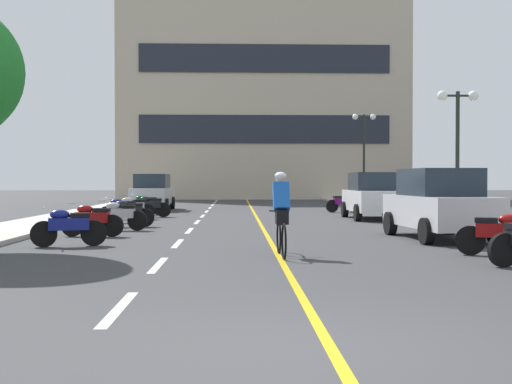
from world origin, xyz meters
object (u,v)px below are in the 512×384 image
(parked_car_far, at_px, (152,192))
(motorcycle_11, at_px, (343,202))
(motorcycle_3, at_px, (68,226))
(street_lamp_far, at_px, (364,138))
(parked_car_mid, at_px, (373,196))
(motorcycle_10, at_px, (145,204))
(motorcycle_7, at_px, (122,210))
(cyclist_rider, at_px, (281,212))
(street_lamp_mid, at_px, (458,124))
(motorcycle_4, at_px, (92,219))
(motorcycle_9, at_px, (150,206))
(motorcycle_2, at_px, (500,233))
(motorcycle_6, at_px, (128,212))
(motorcycle_5, at_px, (119,215))
(parked_car_near, at_px, (439,204))
(motorcycle_8, at_px, (132,207))

(parked_car_far, height_order, motorcycle_11, parked_car_far)
(motorcycle_3, bearing_deg, street_lamp_far, 65.07)
(parked_car_mid, bearing_deg, motorcycle_10, 160.74)
(motorcycle_7, bearing_deg, cyclist_rider, -64.50)
(street_lamp_mid, bearing_deg, parked_car_far, 139.89)
(motorcycle_4, xyz_separation_m, motorcycle_9, (0.36, 9.25, 0.00))
(motorcycle_2, relative_size, motorcycle_7, 0.99)
(street_lamp_mid, relative_size, motorcycle_6, 2.68)
(parked_car_mid, xyz_separation_m, motorcycle_4, (-9.21, -7.68, -0.44))
(motorcycle_3, distance_m, motorcycle_9, 11.89)
(motorcycle_5, bearing_deg, cyclist_rider, -57.09)
(parked_car_near, relative_size, motorcycle_7, 2.63)
(motorcycle_9, distance_m, motorcycle_11, 9.41)
(parked_car_far, relative_size, motorcycle_7, 2.58)
(parked_car_near, distance_m, motorcycle_10, 15.05)
(motorcycle_2, xyz_separation_m, motorcycle_11, (-0.20, 17.90, 0.00))
(street_lamp_mid, xyz_separation_m, motorcycle_8, (-11.82, 2.41, -3.04))
(parked_car_near, xyz_separation_m, motorcycle_8, (-9.22, 8.67, -0.44))
(motorcycle_7, height_order, cyclist_rider, cyclist_rider)
(parked_car_near, bearing_deg, motorcycle_3, -169.75)
(street_lamp_far, height_order, motorcycle_8, street_lamp_far)
(parked_car_mid, distance_m, motorcycle_9, 9.00)
(motorcycle_6, height_order, motorcycle_10, same)
(parked_car_near, distance_m, motorcycle_8, 12.66)
(parked_car_near, xyz_separation_m, motorcycle_11, (-0.16, 14.08, -0.44))
(motorcycle_2, relative_size, motorcycle_6, 0.96)
(motorcycle_5, height_order, motorcycle_11, same)
(motorcycle_4, height_order, motorcycle_9, same)
(parked_car_far, distance_m, motorcycle_8, 7.74)
(street_lamp_far, distance_m, parked_car_far, 14.49)
(street_lamp_far, distance_m, motorcycle_9, 18.01)
(parked_car_far, xyz_separation_m, motorcycle_8, (0.20, -7.72, -0.44))
(motorcycle_3, bearing_deg, motorcycle_11, 60.45)
(street_lamp_mid, distance_m, motorcycle_11, 8.83)
(street_lamp_mid, bearing_deg, motorcycle_2, -104.26)
(street_lamp_far, height_order, motorcycle_11, street_lamp_far)
(motorcycle_9, distance_m, motorcycle_10, 1.72)
(motorcycle_4, xyz_separation_m, cyclist_rider, (4.78, -4.66, 0.41))
(motorcycle_8, xyz_separation_m, motorcycle_9, (0.47, 1.58, 0.00))
(motorcycle_10, bearing_deg, motorcycle_9, -75.95)
(parked_car_far, relative_size, motorcycle_3, 2.52)
(parked_car_mid, bearing_deg, motorcycle_9, 169.96)
(motorcycle_7, height_order, motorcycle_9, same)
(motorcycle_7, bearing_deg, street_lamp_far, 54.72)
(parked_car_near, distance_m, cyclist_rider, 5.68)
(motorcycle_4, relative_size, cyclist_rider, 0.96)
(motorcycle_4, bearing_deg, cyclist_rider, -44.30)
(motorcycle_5, bearing_deg, street_lamp_far, 60.80)
(parked_car_near, height_order, motorcycle_4, parked_car_near)
(motorcycle_4, xyz_separation_m, motorcycle_6, (0.36, 3.66, 0.00))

